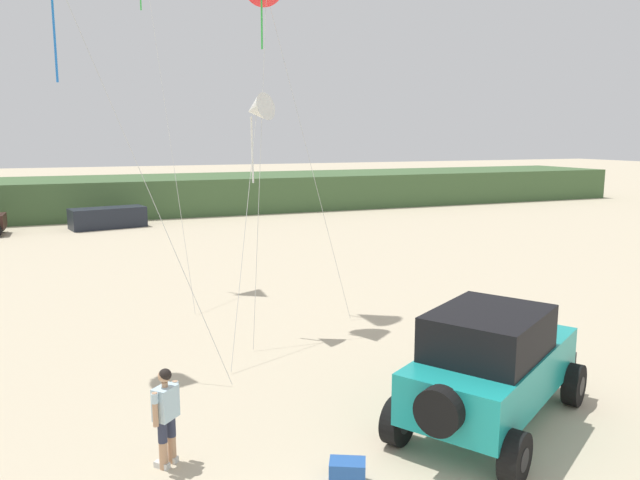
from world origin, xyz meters
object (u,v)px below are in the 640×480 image
object	(u,v)px
person_watching	(166,412)
kite_blue_swept	(257,110)
distant_sedan	(108,218)
jeep	(493,363)
cooler_box	(347,472)

from	to	relation	value
person_watching	kite_blue_swept	xyz separation A→B (m)	(3.39, 6.26, 5.08)
person_watching	distant_sedan	world-z (taller)	person_watching
kite_blue_swept	jeep	bearing A→B (deg)	-70.79
jeep	distant_sedan	world-z (taller)	jeep
distant_sedan	kite_blue_swept	xyz separation A→B (m)	(2.95, -22.01, 5.41)
cooler_box	kite_blue_swept	world-z (taller)	kite_blue_swept
kite_blue_swept	cooler_box	bearing A→B (deg)	-96.35
person_watching	cooler_box	size ratio (longest dim) A/B	2.98
cooler_box	distant_sedan	distance (m)	29.93
cooler_box	kite_blue_swept	size ratio (longest dim) A/B	0.09
cooler_box	distant_sedan	world-z (taller)	distant_sedan
jeep	cooler_box	world-z (taller)	jeep
distant_sedan	person_watching	bearing A→B (deg)	-102.96
jeep	kite_blue_swept	xyz separation A→B (m)	(-2.44, 7.00, 4.81)
jeep	kite_blue_swept	size ratio (longest dim) A/B	0.76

